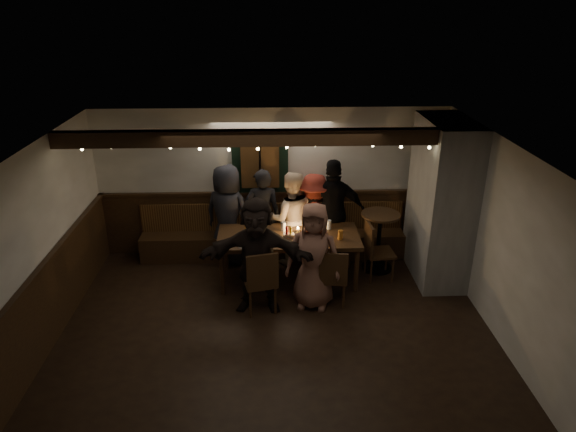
{
  "coord_description": "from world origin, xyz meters",
  "views": [
    {
      "loc": [
        -0.05,
        -5.91,
        4.29
      ],
      "look_at": [
        0.24,
        1.6,
        1.05
      ],
      "focal_mm": 32.0,
      "sensor_mm": 36.0,
      "label": 1
    }
  ],
  "objects_px": {
    "person_f": "(257,255)",
    "person_g": "(313,256)",
    "chair_near_left": "(261,279)",
    "chair_near_right": "(333,275)",
    "person_b": "(263,215)",
    "high_top": "(379,234)",
    "person_e": "(333,212)",
    "person_a": "(228,214)",
    "person_d": "(314,218)",
    "chair_end": "(375,248)",
    "person_c": "(291,218)",
    "dining_table": "(288,239)"
  },
  "relations": [
    {
      "from": "person_e",
      "to": "high_top",
      "type": "bearing_deg",
      "value": 159.78
    },
    {
      "from": "person_a",
      "to": "person_b",
      "type": "xyz_separation_m",
      "value": [
        0.59,
        0.03,
        -0.04
      ]
    },
    {
      "from": "chair_near_right",
      "to": "high_top",
      "type": "bearing_deg",
      "value": 50.75
    },
    {
      "from": "chair_near_left",
      "to": "chair_end",
      "type": "distance_m",
      "value": 2.04
    },
    {
      "from": "person_f",
      "to": "high_top",
      "type": "bearing_deg",
      "value": 33.83
    },
    {
      "from": "person_a",
      "to": "person_b",
      "type": "height_order",
      "value": "person_a"
    },
    {
      "from": "high_top",
      "to": "chair_near_left",
      "type": "bearing_deg",
      "value": -147.34
    },
    {
      "from": "chair_near_left",
      "to": "person_c",
      "type": "distance_m",
      "value": 1.65
    },
    {
      "from": "person_f",
      "to": "person_b",
      "type": "bearing_deg",
      "value": 92.3
    },
    {
      "from": "person_d",
      "to": "person_b",
      "type": "bearing_deg",
      "value": 15.3
    },
    {
      "from": "chair_near_right",
      "to": "person_c",
      "type": "height_order",
      "value": "person_c"
    },
    {
      "from": "person_d",
      "to": "chair_end",
      "type": "bearing_deg",
      "value": 162.4
    },
    {
      "from": "chair_near_right",
      "to": "person_e",
      "type": "bearing_deg",
      "value": 83.46
    },
    {
      "from": "dining_table",
      "to": "chair_end",
      "type": "xyz_separation_m",
      "value": [
        1.39,
        0.01,
        -0.18
      ]
    },
    {
      "from": "person_g",
      "to": "chair_near_right",
      "type": "bearing_deg",
      "value": 5.06
    },
    {
      "from": "chair_near_right",
      "to": "person_e",
      "type": "xyz_separation_m",
      "value": [
        0.16,
        1.41,
        0.4
      ]
    },
    {
      "from": "person_a",
      "to": "person_e",
      "type": "xyz_separation_m",
      "value": [
        1.79,
        -0.1,
        0.05
      ]
    },
    {
      "from": "person_a",
      "to": "person_c",
      "type": "distance_m",
      "value": 1.08
    },
    {
      "from": "chair_end",
      "to": "high_top",
      "type": "bearing_deg",
      "value": 66.85
    },
    {
      "from": "person_b",
      "to": "person_e",
      "type": "bearing_deg",
      "value": 174.37
    },
    {
      "from": "chair_end",
      "to": "person_f",
      "type": "bearing_deg",
      "value": -156.94
    },
    {
      "from": "person_b",
      "to": "person_g",
      "type": "height_order",
      "value": "person_b"
    },
    {
      "from": "person_d",
      "to": "person_g",
      "type": "height_order",
      "value": "person_g"
    },
    {
      "from": "chair_near_right",
      "to": "high_top",
      "type": "xyz_separation_m",
      "value": [
        0.9,
        1.1,
        0.12
      ]
    },
    {
      "from": "person_f",
      "to": "person_g",
      "type": "height_order",
      "value": "person_f"
    },
    {
      "from": "chair_near_left",
      "to": "high_top",
      "type": "relative_size",
      "value": 0.99
    },
    {
      "from": "chair_near_left",
      "to": "person_g",
      "type": "distance_m",
      "value": 0.82
    },
    {
      "from": "high_top",
      "to": "person_a",
      "type": "height_order",
      "value": "person_a"
    },
    {
      "from": "person_b",
      "to": "person_f",
      "type": "relative_size",
      "value": 0.95
    },
    {
      "from": "chair_near_right",
      "to": "person_g",
      "type": "distance_m",
      "value": 0.42
    },
    {
      "from": "dining_table",
      "to": "chair_near_left",
      "type": "bearing_deg",
      "value": -114.77
    },
    {
      "from": "person_a",
      "to": "person_f",
      "type": "xyz_separation_m",
      "value": [
        0.52,
        -1.51,
        -0.0
      ]
    },
    {
      "from": "person_f",
      "to": "person_g",
      "type": "relative_size",
      "value": 1.07
    },
    {
      "from": "chair_near_left",
      "to": "person_a",
      "type": "bearing_deg",
      "value": 109.21
    },
    {
      "from": "person_c",
      "to": "dining_table",
      "type": "bearing_deg",
      "value": 82.22
    },
    {
      "from": "dining_table",
      "to": "high_top",
      "type": "bearing_deg",
      "value": 12.12
    },
    {
      "from": "dining_table",
      "to": "person_a",
      "type": "height_order",
      "value": "person_a"
    },
    {
      "from": "chair_near_left",
      "to": "person_g",
      "type": "relative_size",
      "value": 0.61
    },
    {
      "from": "high_top",
      "to": "person_d",
      "type": "bearing_deg",
      "value": 160.64
    },
    {
      "from": "person_e",
      "to": "person_d",
      "type": "bearing_deg",
      "value": -10.51
    },
    {
      "from": "person_b",
      "to": "chair_near_right",
      "type": "bearing_deg",
      "value": 124.39
    },
    {
      "from": "chair_near_right",
      "to": "person_d",
      "type": "bearing_deg",
      "value": 96.12
    },
    {
      "from": "person_d",
      "to": "person_g",
      "type": "distance_m",
      "value": 1.45
    },
    {
      "from": "person_b",
      "to": "high_top",
      "type": "bearing_deg",
      "value": 167.94
    },
    {
      "from": "dining_table",
      "to": "person_a",
      "type": "relative_size",
      "value": 1.29
    },
    {
      "from": "dining_table",
      "to": "chair_end",
      "type": "distance_m",
      "value": 1.4
    },
    {
      "from": "chair_near_right",
      "to": "person_c",
      "type": "bearing_deg",
      "value": 111.49
    },
    {
      "from": "person_b",
      "to": "person_e",
      "type": "distance_m",
      "value": 1.2
    },
    {
      "from": "chair_near_left",
      "to": "chair_near_right",
      "type": "height_order",
      "value": "chair_near_left"
    },
    {
      "from": "dining_table",
      "to": "person_e",
      "type": "relative_size",
      "value": 1.22
    }
  ]
}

